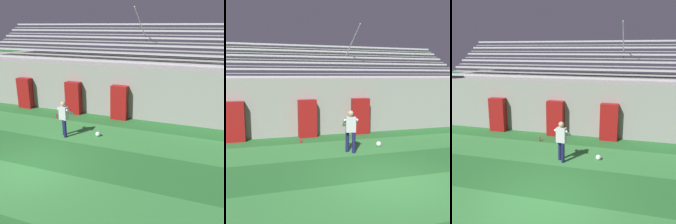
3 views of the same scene
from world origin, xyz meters
TOP-DOWN VIEW (x-y plane):
  - ground_plane at (0.00, 0.00)m, footprint 80.00×80.00m
  - turf_stripe_mid at (0.00, -1.22)m, footprint 28.00×2.39m
  - turf_stripe_far at (0.00, 3.56)m, footprint 28.00×2.39m
  - back_wall at (0.00, 6.50)m, footprint 24.00×0.60m
  - padding_pillar_gate_left at (-1.39, 5.95)m, footprint 0.88×0.44m
  - padding_pillar_gate_right at (1.39, 5.95)m, footprint 0.88×0.44m
  - padding_pillar_far_left at (-4.73, 5.95)m, footprint 0.88×0.44m
  - bleacher_stand at (0.00, 9.19)m, footprint 18.00×4.75m
  - goalkeeper at (-0.21, 2.88)m, footprint 0.63×0.62m
  - soccer_ball at (1.23, 3.36)m, footprint 0.22×0.22m
  - water_bottle at (-1.89, 4.88)m, footprint 0.07×0.07m

SIDE VIEW (x-z plane):
  - ground_plane at x=0.00m, z-range 0.00..0.00m
  - turf_stripe_mid at x=0.00m, z-range 0.00..0.01m
  - turf_stripe_far at x=0.00m, z-range 0.00..0.01m
  - soccer_ball at x=1.23m, z-range 0.00..0.22m
  - water_bottle at x=-1.89m, z-range 0.00..0.24m
  - padding_pillar_gate_left at x=-1.39m, z-range 0.00..1.85m
  - padding_pillar_gate_right at x=1.39m, z-range 0.00..1.85m
  - padding_pillar_far_left at x=-4.73m, z-range 0.00..1.85m
  - goalkeeper at x=-0.21m, z-range 0.12..1.79m
  - back_wall at x=0.00m, z-range 0.00..2.80m
  - bleacher_stand at x=0.00m, z-range -1.40..4.42m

